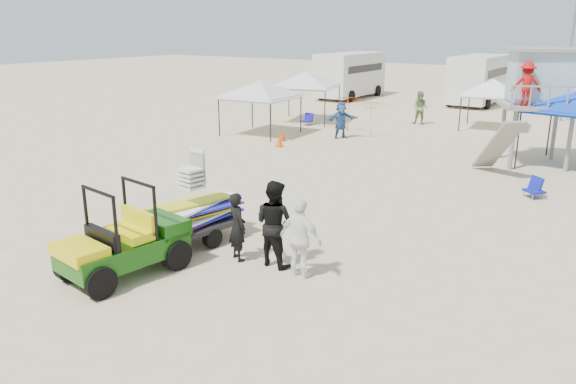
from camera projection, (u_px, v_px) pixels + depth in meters
The scene contains 20 objects.
ground at pixel (189, 281), 11.81m from camera, with size 140.00×140.00×0.00m, color beige.
utility_cart at pixel (120, 235), 11.85m from camera, with size 1.64×2.75×1.97m.
surf_trailer at pixel (197, 209), 13.72m from camera, with size 1.52×2.43×2.07m.
man_left at pixel (237, 227), 12.69m from camera, with size 0.58×0.38×1.59m, color black.
man_mid at pixel (274, 223), 12.39m from camera, with size 0.95×0.74×1.95m, color black.
man_right at pixel (301, 239), 11.76m from camera, with size 1.02×0.42×1.74m, color white.
lifeguard_tower at pixel (539, 81), 21.01m from camera, with size 3.53×3.53×4.27m.
canopy_white_a at pixel (260, 83), 27.11m from camera, with size 3.28×3.28×3.05m.
canopy_white_b at pixel (306, 74), 30.84m from camera, with size 3.92×3.92×3.17m.
canopy_white_c at pixel (493, 82), 28.53m from camera, with size 3.06×3.06×2.98m.
umbrella_a at pixel (347, 113), 28.37m from camera, with size 1.99×2.03×1.83m, color #C83D15.
umbrella_b at pixel (371, 119), 26.83m from camera, with size 1.93×1.97×1.77m, color gold.
cone_near at pixel (279, 141), 24.85m from camera, with size 0.34×0.34×0.50m, color #E35607.
cone_far at pixel (282, 136), 26.15m from camera, with size 0.34×0.34×0.50m, color #DF3A07.
beach_chair_a at pixel (308, 119), 30.36m from camera, with size 0.60×0.65×0.64m.
beach_chair_c at pixel (535, 187), 17.53m from camera, with size 0.74×0.85×0.64m.
rv_far_left at pixel (350, 73), 41.60m from camera, with size 2.64×6.80×3.25m.
rv_mid_left at pixel (479, 78), 37.99m from camera, with size 2.65×6.50×3.25m.
light_pole_left at pixel (571, 48), 30.58m from camera, with size 0.14×0.14×8.00m, color slate.
distant_beachgoers at pixel (454, 124), 25.63m from camera, with size 16.45×16.56×1.80m.
Camera 1 is at (7.74, -7.81, 5.15)m, focal length 35.00 mm.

